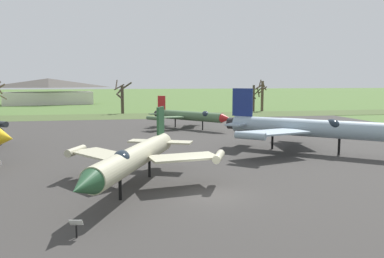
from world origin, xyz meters
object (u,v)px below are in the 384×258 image
at_px(jet_fighter_rear_center, 189,116).
at_px(jet_fighter_rear_left, 135,157).
at_px(jet_fighter_front_left, 306,127).
at_px(info_placard_rear_left, 76,226).
at_px(visitor_building, 49,91).

relative_size(jet_fighter_rear_center, jet_fighter_rear_left, 0.82).
bearing_deg(jet_fighter_front_left, jet_fighter_rear_left, -149.81).
bearing_deg(jet_fighter_rear_left, info_placard_rear_left, -111.15).
bearing_deg(info_placard_rear_left, jet_fighter_rear_left, 68.85).
xyz_separation_m(jet_fighter_rear_left, info_placard_rear_left, (-2.82, -7.28, -1.47)).
bearing_deg(info_placard_rear_left, visitor_building, 99.83).
distance_m(jet_fighter_front_left, info_placard_rear_left, 25.59).
distance_m(jet_fighter_rear_center, visitor_building, 69.47).
bearing_deg(visitor_building, info_placard_rear_left, -80.17).
xyz_separation_m(jet_fighter_rear_center, info_placard_rear_left, (-11.70, -36.26, -1.33)).
xyz_separation_m(jet_fighter_rear_center, visitor_building, (-28.92, 63.13, 1.80)).
relative_size(jet_fighter_rear_left, visitor_building, 0.54).
distance_m(jet_fighter_rear_left, info_placard_rear_left, 7.94).
height_order(jet_fighter_rear_left, visitor_building, visitor_building).
height_order(jet_fighter_front_left, info_placard_rear_left, jet_fighter_front_left).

